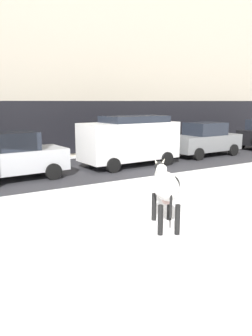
% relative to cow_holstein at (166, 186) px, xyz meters
% --- Properties ---
extents(ground_plane, '(120.00, 120.00, 0.00)m').
position_rel_cow_holstein_xyz_m(ground_plane, '(0.20, 0.41, -1.00)').
color(ground_plane, white).
extents(road_strip, '(60.00, 5.60, 0.01)m').
position_rel_cow_holstein_xyz_m(road_strip, '(0.20, 7.57, -1.00)').
color(road_strip, '#333338').
rests_on(road_strip, ground).
extents(building_facade, '(44.00, 6.10, 13.00)m').
position_rel_cow_holstein_xyz_m(building_facade, '(0.20, 14.02, 5.48)').
color(building_facade, '#BCB29E').
rests_on(building_facade, ground).
extents(cow_holstein, '(1.25, 1.87, 1.54)m').
position_rel_cow_holstein_xyz_m(cow_holstein, '(0.00, 0.00, 0.00)').
color(cow_holstein, silver).
rests_on(cow_holstein, ground).
extents(car_silver_sedan, '(4.29, 2.15, 1.84)m').
position_rel_cow_holstein_xyz_m(car_silver_sedan, '(-2.02, 7.02, -0.09)').
color(car_silver_sedan, '#B7BABF').
rests_on(car_silver_sedan, ground).
extents(car_white_van, '(4.69, 2.31, 2.32)m').
position_rel_cow_holstein_xyz_m(car_white_van, '(3.48, 7.19, 0.24)').
color(car_white_van, white).
rests_on(car_white_van, ground).
extents(car_grey_sedan, '(4.29, 2.15, 1.84)m').
position_rel_cow_holstein_xyz_m(car_grey_sedan, '(8.57, 7.53, -0.09)').
color(car_grey_sedan, slate).
rests_on(car_grey_sedan, ground).
extents(pedestrian_by_cars, '(0.36, 0.24, 1.73)m').
position_rel_cow_holstein_xyz_m(pedestrian_by_cars, '(6.85, 10.21, -0.12)').
color(pedestrian_by_cars, '#282833').
rests_on(pedestrian_by_cars, ground).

